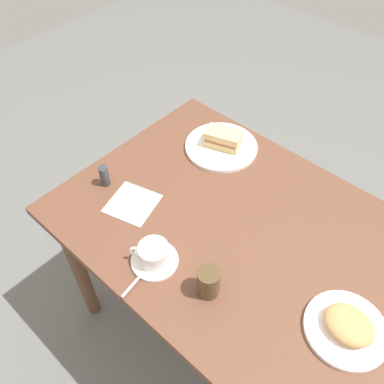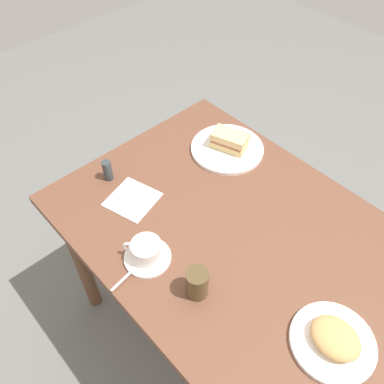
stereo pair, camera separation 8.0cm
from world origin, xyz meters
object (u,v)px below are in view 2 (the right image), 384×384
Objects in this scene: sandwich_plate at (227,149)px; sandwich_front at (229,141)px; salt_shaker at (107,170)px; napkin at (132,199)px; coffee_saucer at (148,257)px; coffee_cup at (146,250)px; side_plate at (332,342)px; dining_table at (235,251)px; drinking_glass at (197,283)px; spoon at (128,275)px.

sandwich_front reaches higher than sandwich_plate.
napkin is at bearing 179.79° from salt_shaker.
coffee_saucer is (-0.17, 0.52, -0.00)m from sandwich_plate.
side_plate is (-0.52, -0.19, -0.04)m from coffee_cup.
napkin is at bearing 25.89° from dining_table.
drinking_glass is (-0.18, -0.03, 0.00)m from coffee_cup.
sandwich_plate is at bearing 64.07° from sandwich_front.
dining_table is 0.33m from coffee_cup.
salt_shaker is (0.35, -0.11, -0.00)m from coffee_cup.
sandwich_plate reaches higher than dining_table.
side_plate is 0.74m from napkin.
coffee_saucer is 0.08m from spoon.
sandwich_front is at bearing -25.93° from side_plate.
side_plate is at bearing 154.56° from sandwich_plate.
sandwich_plate is at bearing -54.05° from drinking_glass.
dining_table is 0.29m from drinking_glass.
salt_shaker is (0.88, 0.08, 0.03)m from side_plate.
sandwich_front is at bearing -96.26° from napkin.
coffee_cup is 0.56m from side_plate.
side_plate is 0.38m from drinking_glass.
coffee_saucer is at bearing 66.22° from dining_table.
coffee_saucer is 0.64× the size of side_plate.
coffee_cup reaches higher than side_plate.
salt_shaker reaches higher than coffee_cup.
coffee_saucer is 0.55m from side_plate.
coffee_cup is (0.12, 0.27, 0.15)m from dining_table.
drinking_glass is (-0.35, 0.49, 0.04)m from sandwich_plate.
napkin is at bearing -26.47° from coffee_cup.
spoon is at bearing 34.12° from drinking_glass.
napkin is 0.14m from salt_shaker.
spoon is 0.66× the size of napkin.
salt_shaker is (0.18, 0.41, 0.03)m from sandwich_plate.
dining_table is 0.31m from coffee_saucer.
side_plate is at bearing -160.00° from coffee_cup.
coffee_cup is 0.50× the size of side_plate.
napkin is (0.05, 0.42, -0.04)m from sandwich_front.
coffee_cup is at bearing 153.53° from napkin.
spoon reaches higher than sandwich_plate.
sandwich_front is at bearing -73.29° from spoon.
sandwich_front is 0.42m from napkin.
sandwich_plate is at bearing -113.59° from salt_shaker.
sandwich_front is 1.54× the size of drinking_glass.
dining_table is 12.28× the size of drinking_glass.
coffee_cup is at bearing 108.28° from sandwich_plate.
dining_table is at bearing -75.52° from drinking_glass.
spoon reaches higher than napkin.
sandwich_plate reaches higher than coffee_saucer.
spoon is (0.11, 0.35, 0.12)m from dining_table.
spoon reaches higher than dining_table.
napkin is 0.40m from drinking_glass.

